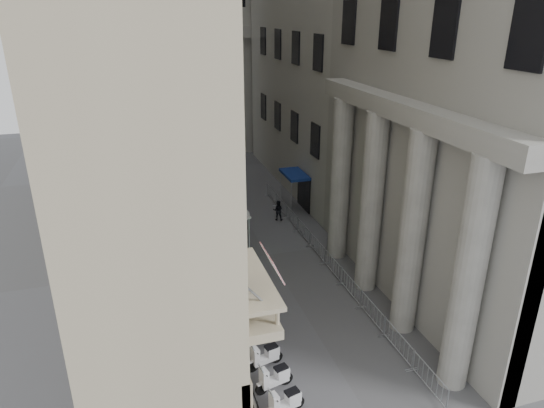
{
  "coord_description": "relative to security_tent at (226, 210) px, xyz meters",
  "views": [
    {
      "loc": [
        -7.74,
        -7.41,
        14.7
      ],
      "look_at": [
        -0.43,
        16.83,
        4.5
      ],
      "focal_mm": 32.0,
      "sensor_mm": 36.0,
      "label": 1
    }
  ],
  "objects": [
    {
      "name": "barrier_9",
      "position": [
        5.37,
        7.77,
        -2.9
      ],
      "size": [
        0.6,
        2.4,
        1.1
      ],
      "primitive_type": null,
      "color": "#A9ACB1",
      "rests_on": "ground"
    },
    {
      "name": "far_building",
      "position": [
        2.34,
        27.45,
        12.1
      ],
      "size": [
        22.0,
        10.0,
        30.0
      ],
      "primitive_type": "cube",
      "color": "#AEADA5",
      "rests_on": "ground"
    },
    {
      "name": "barrier_5",
      "position": [
        5.37,
        -2.23,
        -2.9
      ],
      "size": [
        0.6,
        2.4,
        1.1
      ],
      "primitive_type": null,
      "color": "#A9ACB1",
      "rests_on": "ground"
    },
    {
      "name": "security_tent",
      "position": [
        0.0,
        0.0,
        0.0
      ],
      "size": [
        4.28,
        4.28,
        3.48
      ],
      "color": "white",
      "rests_on": "ground"
    },
    {
      "name": "scooter_6",
      "position": [
        -0.72,
        -8.58,
        -2.9
      ],
      "size": [
        1.49,
        0.86,
        1.5
      ],
      "primitive_type": null,
      "rotation": [
        0.0,
        0.0,
        1.8
      ],
      "color": "white",
      "rests_on": "ground"
    },
    {
      "name": "info_kiosk",
      "position": [
        -1.85,
        -2.91,
        -1.89
      ],
      "size": [
        0.38,
        0.96,
        2.0
      ],
      "rotation": [
        0.0,
        0.0,
        0.08
      ],
      "color": "black",
      "rests_on": "ground"
    },
    {
      "name": "barrier_4",
      "position": [
        5.37,
        -4.73,
        -2.9
      ],
      "size": [
        0.6,
        2.4,
        1.1
      ],
      "primitive_type": null,
      "color": "#A9ACB1",
      "rests_on": "ground"
    },
    {
      "name": "scooter_4",
      "position": [
        -0.72,
        -11.4,
        -2.9
      ],
      "size": [
        1.49,
        0.86,
        1.5
      ],
      "primitive_type": null,
      "rotation": [
        0.0,
        0.0,
        1.8
      ],
      "color": "white",
      "rests_on": "ground"
    },
    {
      "name": "scooter_5",
      "position": [
        -0.72,
        -9.99,
        -2.9
      ],
      "size": [
        1.49,
        0.86,
        1.5
      ],
      "primitive_type": null,
      "rotation": [
        0.0,
        0.0,
        1.8
      ],
      "color": "white",
      "rests_on": "ground"
    },
    {
      "name": "pedestrian_a",
      "position": [
        3.0,
        9.69,
        -2.12
      ],
      "size": [
        0.66,
        0.53,
        1.57
      ],
      "primitive_type": "imported",
      "rotation": [
        0.0,
        0.0,
        3.45
      ],
      "color": "#0D1234",
      "rests_on": "ground"
    },
    {
      "name": "scooter_9",
      "position": [
        -0.72,
        -4.35,
        -2.9
      ],
      "size": [
        1.49,
        0.86,
        1.5
      ],
      "primitive_type": null,
      "rotation": [
        0.0,
        0.0,
        1.8
      ],
      "color": "white",
      "rests_on": "ground"
    },
    {
      "name": "barrier_0",
      "position": [
        5.37,
        -14.73,
        -2.9
      ],
      "size": [
        0.6,
        2.4,
        1.1
      ],
      "primitive_type": null,
      "color": "#A9ACB1",
      "rests_on": "ground"
    },
    {
      "name": "blue_awning",
      "position": [
        6.49,
        5.45,
        -2.9
      ],
      "size": [
        1.6,
        3.0,
        3.0
      ],
      "primitive_type": null,
      "color": "navy",
      "rests_on": "ground"
    },
    {
      "name": "barrier_7",
      "position": [
        5.37,
        2.77,
        -2.9
      ],
      "size": [
        0.6,
        2.4,
        1.1
      ],
      "primitive_type": null,
      "color": "#A9ACB1",
      "rests_on": "ground"
    },
    {
      "name": "barrier_3",
      "position": [
        5.37,
        -7.23,
        -2.9
      ],
      "size": [
        0.6,
        2.4,
        1.1
      ],
      "primitive_type": null,
      "color": "#A9ACB1",
      "rests_on": "ground"
    },
    {
      "name": "barrier_8",
      "position": [
        5.37,
        5.27,
        -2.9
      ],
      "size": [
        0.6,
        2.4,
        1.1
      ],
      "primitive_type": null,
      "color": "#A9ACB1",
      "rests_on": "ground"
    },
    {
      "name": "scooter_10",
      "position": [
        -0.72,
        -2.94,
        -2.9
      ],
      "size": [
        1.49,
        0.86,
        1.5
      ],
      "primitive_type": null,
      "rotation": [
        0.0,
        0.0,
        1.8
      ],
      "color": "white",
      "rests_on": "ground"
    },
    {
      "name": "scooter_7",
      "position": [
        -0.72,
        -7.17,
        -2.9
      ],
      "size": [
        1.49,
        0.86,
        1.5
      ],
      "primitive_type": null,
      "rotation": [
        0.0,
        0.0,
        1.8
      ],
      "color": "white",
      "rests_on": "ground"
    },
    {
      "name": "scooter_3",
      "position": [
        -0.72,
        -12.81,
        -2.9
      ],
      "size": [
        1.49,
        0.86,
        1.5
      ],
      "primitive_type": null,
      "rotation": [
        0.0,
        0.0,
        1.8
      ],
      "color": "white",
      "rests_on": "ground"
    },
    {
      "name": "barrier_2",
      "position": [
        5.37,
        -9.73,
        -2.9
      ],
      "size": [
        0.6,
        2.4,
        1.1
      ],
      "primitive_type": null,
      "color": "#A9ACB1",
      "rests_on": "ground"
    },
    {
      "name": "scooter_11",
      "position": [
        -0.72,
        -1.53,
        -2.9
      ],
      "size": [
        1.49,
        0.86,
        1.5
      ],
      "primitive_type": null,
      "rotation": [
        0.0,
        0.0,
        1.8
      ],
      "color": "white",
      "rests_on": "ground"
    },
    {
      "name": "scooter_12",
      "position": [
        -0.72,
        -0.12,
        -2.9
      ],
      "size": [
        1.49,
        0.86,
        1.5
      ],
      "primitive_type": null,
      "rotation": [
        0.0,
        0.0,
        1.8
      ],
      "color": "white",
      "rests_on": "ground"
    },
    {
      "name": "street_lamp",
      "position": [
        0.06,
        4.52,
        2.1
      ],
      "size": [
        2.69,
        0.78,
        8.38
      ],
      "rotation": [
        0.0,
        0.0,
        0.22
      ],
      "color": "gray",
      "rests_on": "ground"
    },
    {
      "name": "pedestrian_b",
      "position": [
        4.64,
        3.83,
        -2.14
      ],
      "size": [
        0.91,
        0.81,
        1.54
      ],
      "primitive_type": "imported",
      "rotation": [
        0.0,
        0.0,
        2.77
      ],
      "color": "black",
      "rests_on": "ground"
    },
    {
      "name": "scooter_13",
      "position": [
        -0.72,
        1.29,
        -2.9
      ],
      "size": [
        1.49,
        0.86,
        1.5
      ],
      "primitive_type": null,
      "rotation": [
        0.0,
        0.0,
        1.8
      ],
      "color": "white",
      "rests_on": "ground"
    },
    {
      "name": "iron_fence",
      "position": [
        -1.96,
        -2.55,
        -2.9
      ],
      "size": [
        0.3,
        28.0,
        1.4
      ],
      "primitive_type": null,
      "color": "black",
      "rests_on": "ground"
    },
    {
      "name": "scooter_8",
      "position": [
        -0.72,
        -5.76,
        -2.9
      ],
      "size": [
        1.49,
        0.86,
        1.5
      ],
      "primitive_type": null,
      "rotation": [
        0.0,
        0.0,
        1.8
      ],
      "color": "white",
      "rests_on": "ground"
    },
    {
      "name": "barrier_6",
      "position": [
        5.37,
        0.27,
        -2.9
      ],
      "size": [
        0.6,
        2.4,
        1.1
      ],
      "primitive_type": null,
      "color": "#A9ACB1",
      "rests_on": "ground"
    },
    {
      "name": "barrier_1",
      "position": [
        5.37,
        -12.23,
        -2.9
      ],
      "size": [
        0.6,
        2.4,
        1.1
      ],
      "primitive_type": null,
      "color": "#A9ACB1",
      "rests_on": "ground"
    },
    {
      "name": "pedestrian_c",
      "position": [
        2.7,
        9.33,
        -2.07
      ],
      "size": [
        0.96,
        0.82,
        1.67
      ],
      "primitive_type": "imported",
      "rotation": [
        0.0,
        0.0,
        3.58
      ],
      "color": "black",
      "rests_on": "ground"
    }
  ]
}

